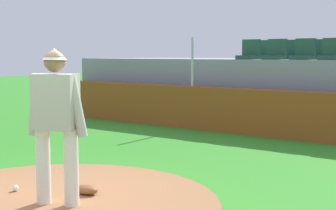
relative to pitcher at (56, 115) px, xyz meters
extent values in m
cylinder|color=white|center=(-0.16, -0.06, -0.58)|extent=(0.16, 0.16, 0.83)
cylinder|color=white|center=(0.16, 0.06, -0.58)|extent=(0.16, 0.16, 0.83)
cube|color=#B7B2A8|center=(0.00, 0.00, 0.14)|extent=(0.53, 0.40, 0.60)
cylinder|color=#B7B2A8|center=(-0.23, -0.09, 0.11)|extent=(0.20, 0.16, 0.68)
cylinder|color=#B7B2A8|center=(0.23, 0.09, 0.11)|extent=(0.26, 0.18, 0.68)
sphere|color=#8C6647|center=(0.00, 0.00, 0.57)|extent=(0.23, 0.23, 0.23)
cone|color=#B7B2A8|center=(0.00, 0.00, 0.66)|extent=(0.34, 0.34, 0.13)
sphere|color=white|center=(-0.81, 0.05, -0.96)|extent=(0.07, 0.07, 0.07)
ellipsoid|color=brown|center=(-0.03, 0.46, -0.94)|extent=(0.33, 0.24, 0.11)
cube|color=brown|center=(-0.14, 6.53, -0.66)|extent=(13.57, 0.40, 1.04)
cylinder|color=silver|center=(-2.51, 6.53, 0.46)|extent=(0.06, 0.06, 1.20)
cube|color=gray|center=(-0.14, 9.02, -0.33)|extent=(13.56, 3.86, 1.70)
cube|color=#204C38|center=(-1.51, 7.55, 0.57)|extent=(0.48, 0.44, 0.10)
cube|color=#204C38|center=(-1.51, 7.73, 0.82)|extent=(0.48, 0.08, 0.40)
cube|color=#204C38|center=(-0.81, 7.54, 0.57)|extent=(0.48, 0.44, 0.10)
cube|color=#204C38|center=(-0.81, 7.72, 0.82)|extent=(0.48, 0.08, 0.40)
cube|color=#204C38|center=(-0.11, 7.56, 0.57)|extent=(0.48, 0.44, 0.10)
cube|color=#204C38|center=(-0.11, 7.74, 0.82)|extent=(0.48, 0.08, 0.40)
cube|color=#204C38|center=(0.54, 7.55, 0.57)|extent=(0.48, 0.44, 0.10)
cube|color=#204C38|center=(0.54, 7.73, 0.82)|extent=(0.48, 0.08, 0.40)
cube|color=#204C38|center=(-1.56, 8.41, 0.57)|extent=(0.48, 0.44, 0.10)
cube|color=#204C38|center=(-1.56, 8.59, 0.82)|extent=(0.48, 0.08, 0.40)
cube|color=#204C38|center=(-0.81, 8.44, 0.57)|extent=(0.48, 0.44, 0.10)
cube|color=#204C38|center=(-0.81, 8.62, 0.82)|extent=(0.48, 0.08, 0.40)
cube|color=#204C38|center=(-0.13, 8.42, 0.57)|extent=(0.48, 0.44, 0.10)
cube|color=#204C38|center=(-0.13, 8.60, 0.82)|extent=(0.48, 0.08, 0.40)
camera|label=1|loc=(4.05, -3.51, 0.66)|focal=52.16mm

